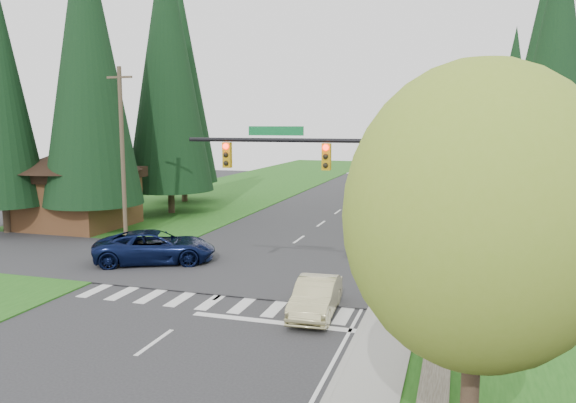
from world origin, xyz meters
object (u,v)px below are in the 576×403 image
at_px(parked_car_a, 384,214).
at_px(parked_car_d, 422,188).
at_px(parked_car_c, 396,202).
at_px(suv_navy, 155,247).
at_px(parked_car_e, 428,179).
at_px(sedan_champagne, 316,297).
at_px(parked_car_b, 413,202).

bearing_deg(parked_car_a, parked_car_d, 77.53).
bearing_deg(parked_car_c, suv_navy, -115.36).
xyz_separation_m(parked_car_c, parked_car_e, (1.40, 19.06, 0.04)).
distance_m(parked_car_c, parked_car_d, 9.56).
xyz_separation_m(sedan_champagne, parked_car_e, (1.39, 45.06, 0.03)).
distance_m(sedan_champagne, parked_car_d, 35.49).
distance_m(suv_navy, parked_car_e, 41.51).
relative_size(suv_navy, parked_car_a, 1.32).
relative_size(suv_navy, parked_car_c, 1.49).
relative_size(parked_car_a, parked_car_b, 0.85).
distance_m(sedan_champagne, parked_car_b, 25.59).
distance_m(parked_car_a, parked_car_b, 6.76).
height_order(parked_car_c, parked_car_d, parked_car_d).
bearing_deg(parked_car_a, parked_car_e, 79.31).
bearing_deg(suv_navy, parked_car_c, -48.88).
relative_size(parked_car_a, parked_car_d, 1.06).
xyz_separation_m(suv_navy, parked_car_a, (9.39, 13.95, -0.06)).
xyz_separation_m(parked_car_a, parked_car_d, (1.40, 16.53, -0.04)).
xyz_separation_m(sedan_champagne, parked_car_d, (1.39, 35.46, 0.05)).
bearing_deg(parked_car_e, suv_navy, -107.91).
bearing_deg(parked_car_b, parked_car_d, 84.47).
xyz_separation_m(suv_navy, parked_car_c, (9.39, 21.02, -0.17)).
bearing_deg(parked_car_b, suv_navy, -123.22).
bearing_deg(parked_car_a, parked_car_b, 70.43).
relative_size(suv_navy, parked_car_d, 1.41).
relative_size(parked_car_b, parked_car_e, 1.09).
bearing_deg(parked_car_b, parked_car_a, -107.47).
height_order(parked_car_b, parked_car_d, parked_car_b).
distance_m(suv_navy, parked_car_b, 23.23).
height_order(sedan_champagne, parked_car_c, sedan_champagne).
xyz_separation_m(parked_car_a, parked_car_e, (1.40, 26.12, -0.07)).
bearing_deg(parked_car_a, parked_car_c, 82.38).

